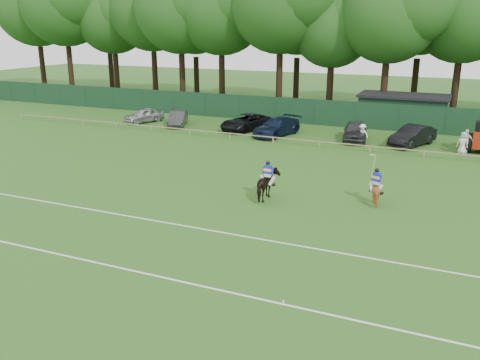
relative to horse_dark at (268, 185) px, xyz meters
The scene contains 20 objects.
ground 4.70m from the horse_dark, 110.50° to the right, with size 160.00×160.00×0.00m, color #1E4C14.
horse_dark is the anchor object (origin of this frame).
horse_chestnut 5.96m from the horse_dark, 16.87° to the left, with size 1.16×1.31×1.44m, color brown.
sedan_silver 26.03m from the horse_dark, 139.16° to the left, with size 1.69×4.20×1.43m, color #B1B3B7.
sedan_grey 23.08m from the horse_dark, 132.83° to the left, with size 1.49×4.29×1.41m, color #333235.
suv_black 19.57m from the horse_dark, 116.45° to the left, with size 2.49×5.40×1.50m, color black.
sedan_navy 17.31m from the horse_dark, 107.86° to the left, with size 2.18×5.35×1.55m, color #101A33.
hatch_grey 17.29m from the horse_dark, 85.09° to the left, with size 1.90×4.73×1.61m, color #323235.
estate_black 18.27m from the horse_dark, 70.27° to the left, with size 1.72×4.93×1.62m, color black.
spectator_left 16.37m from the horse_dark, 82.00° to the left, with size 1.07×0.62×1.66m, color white.
spectator_mid 18.88m from the horse_dark, 57.56° to the left, with size 1.12×0.46×1.90m, color silver.
spectator_right 18.65m from the horse_dark, 57.77° to the left, with size 0.84×0.54×1.71m, color silver.
rider_dark 0.76m from the horse_dark, 88.16° to the right, with size 0.94×0.38×1.41m.
rider_chestnut 5.97m from the horse_dark, 16.81° to the left, with size 0.88×0.80×2.05m.
polo_ball 11.18m from the horse_dark, 66.51° to the right, with size 0.09×0.09×0.09m, color silver.
pitch_lines 8.04m from the horse_dark, 101.68° to the right, with size 60.00×5.10×0.01m.
pitch_rail 13.77m from the horse_dark, 96.75° to the left, with size 62.10×0.10×0.50m.
perimeter_fence 22.73m from the horse_dark, 94.08° to the left, with size 92.08×0.08×2.50m.
utility_shed 26.05m from the horse_dark, 80.31° to the left, with size 8.40×4.40×3.04m.
tree_row 30.69m from the horse_dark, 89.29° to the left, with size 96.00×12.00×21.00m, color #26561C, non-canonical shape.
Camera 1 is at (11.06, -21.25, 9.59)m, focal length 38.00 mm.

